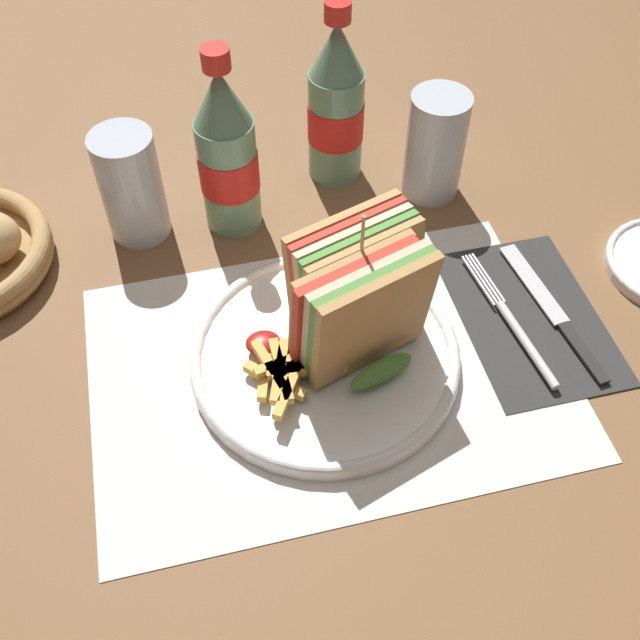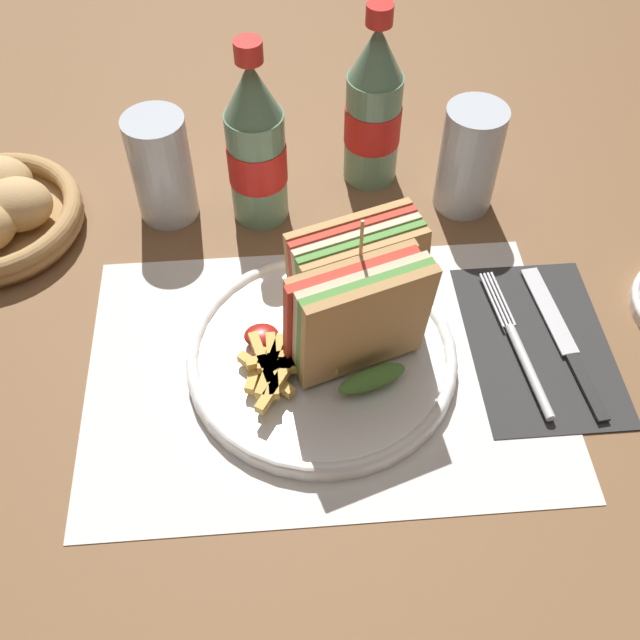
{
  "view_description": "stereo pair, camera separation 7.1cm",
  "coord_description": "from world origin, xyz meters",
  "px_view_note": "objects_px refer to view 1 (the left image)",
  "views": [
    {
      "loc": [
        -0.13,
        -0.44,
        0.59
      ],
      "look_at": [
        -0.02,
        -0.01,
        0.04
      ],
      "focal_mm": 42.0,
      "sensor_mm": 36.0,
      "label": 1
    },
    {
      "loc": [
        -0.06,
        -0.45,
        0.59
      ],
      "look_at": [
        -0.02,
        -0.01,
        0.04
      ],
      "focal_mm": 42.0,
      "sensor_mm": 36.0,
      "label": 2
    }
  ],
  "objects_px": {
    "plate_main": "(325,355)",
    "knife": "(554,312)",
    "glass_far": "(133,192)",
    "fork": "(517,330)",
    "coke_bottle_near": "(227,155)",
    "glass_near": "(434,152)",
    "club_sandwich": "(360,298)",
    "coke_bottle_far": "(336,106)"
  },
  "relations": [
    {
      "from": "plate_main",
      "to": "glass_far",
      "type": "xyz_separation_m",
      "value": [
        -0.16,
        0.23,
        0.04
      ]
    },
    {
      "from": "coke_bottle_near",
      "to": "club_sandwich",
      "type": "bearing_deg",
      "value": -67.94
    },
    {
      "from": "club_sandwich",
      "to": "coke_bottle_far",
      "type": "relative_size",
      "value": 0.74
    },
    {
      "from": "club_sandwich",
      "to": "glass_far",
      "type": "bearing_deg",
      "value": 130.67
    },
    {
      "from": "knife",
      "to": "coke_bottle_near",
      "type": "relative_size",
      "value": 0.9
    },
    {
      "from": "knife",
      "to": "coke_bottle_far",
      "type": "xyz_separation_m",
      "value": [
        -0.16,
        0.27,
        0.09
      ]
    },
    {
      "from": "club_sandwich",
      "to": "fork",
      "type": "relative_size",
      "value": 0.87
    },
    {
      "from": "fork",
      "to": "glass_far",
      "type": "bearing_deg",
      "value": 139.28
    },
    {
      "from": "glass_far",
      "to": "club_sandwich",
      "type": "bearing_deg",
      "value": -49.33
    },
    {
      "from": "fork",
      "to": "glass_far",
      "type": "relative_size",
      "value": 1.45
    },
    {
      "from": "knife",
      "to": "fork",
      "type": "bearing_deg",
      "value": -168.01
    },
    {
      "from": "coke_bottle_near",
      "to": "knife",
      "type": "bearing_deg",
      "value": -36.51
    },
    {
      "from": "club_sandwich",
      "to": "knife",
      "type": "xyz_separation_m",
      "value": [
        0.21,
        -0.0,
        -0.07
      ]
    },
    {
      "from": "glass_far",
      "to": "knife",
      "type": "bearing_deg",
      "value": -29.67
    },
    {
      "from": "club_sandwich",
      "to": "glass_near",
      "type": "distance_m",
      "value": 0.26
    },
    {
      "from": "club_sandwich",
      "to": "glass_far",
      "type": "height_order",
      "value": "club_sandwich"
    },
    {
      "from": "plate_main",
      "to": "glass_near",
      "type": "xyz_separation_m",
      "value": [
        0.18,
        0.22,
        0.04
      ]
    },
    {
      "from": "plate_main",
      "to": "club_sandwich",
      "type": "relative_size",
      "value": 1.63
    },
    {
      "from": "coke_bottle_far",
      "to": "glass_near",
      "type": "height_order",
      "value": "coke_bottle_far"
    },
    {
      "from": "fork",
      "to": "knife",
      "type": "height_order",
      "value": "fork"
    },
    {
      "from": "knife",
      "to": "glass_near",
      "type": "bearing_deg",
      "value": 99.23
    },
    {
      "from": "plate_main",
      "to": "glass_near",
      "type": "bearing_deg",
      "value": 50.23
    },
    {
      "from": "glass_near",
      "to": "club_sandwich",
      "type": "bearing_deg",
      "value": -124.95
    },
    {
      "from": "fork",
      "to": "coke_bottle_near",
      "type": "relative_size",
      "value": 0.85
    },
    {
      "from": "plate_main",
      "to": "glass_far",
      "type": "relative_size",
      "value": 2.06
    },
    {
      "from": "plate_main",
      "to": "club_sandwich",
      "type": "bearing_deg",
      "value": 11.12
    },
    {
      "from": "coke_bottle_near",
      "to": "glass_far",
      "type": "bearing_deg",
      "value": 174.7
    },
    {
      "from": "fork",
      "to": "plate_main",
      "type": "bearing_deg",
      "value": 169.94
    },
    {
      "from": "plate_main",
      "to": "coke_bottle_near",
      "type": "distance_m",
      "value": 0.24
    },
    {
      "from": "coke_bottle_far",
      "to": "fork",
      "type": "bearing_deg",
      "value": -68.49
    },
    {
      "from": "knife",
      "to": "glass_far",
      "type": "xyz_separation_m",
      "value": [
        -0.4,
        0.23,
        0.05
      ]
    },
    {
      "from": "glass_near",
      "to": "plate_main",
      "type": "bearing_deg",
      "value": -129.77
    },
    {
      "from": "plate_main",
      "to": "club_sandwich",
      "type": "xyz_separation_m",
      "value": [
        0.03,
        0.01,
        0.07
      ]
    },
    {
      "from": "glass_near",
      "to": "glass_far",
      "type": "height_order",
      "value": "same"
    },
    {
      "from": "club_sandwich",
      "to": "glass_far",
      "type": "relative_size",
      "value": 1.26
    },
    {
      "from": "coke_bottle_near",
      "to": "coke_bottle_far",
      "type": "xyz_separation_m",
      "value": [
        0.13,
        0.06,
        0.0
      ]
    },
    {
      "from": "plate_main",
      "to": "knife",
      "type": "xyz_separation_m",
      "value": [
        0.24,
        0.0,
        -0.0
      ]
    },
    {
      "from": "coke_bottle_near",
      "to": "glass_near",
      "type": "distance_m",
      "value": 0.24
    },
    {
      "from": "fork",
      "to": "coke_bottle_far",
      "type": "xyz_separation_m",
      "value": [
        -0.11,
        0.29,
        0.08
      ]
    },
    {
      "from": "glass_far",
      "to": "coke_bottle_far",
      "type": "bearing_deg",
      "value": 11.26
    },
    {
      "from": "coke_bottle_near",
      "to": "glass_near",
      "type": "height_order",
      "value": "coke_bottle_near"
    },
    {
      "from": "plate_main",
      "to": "knife",
      "type": "distance_m",
      "value": 0.24
    }
  ]
}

